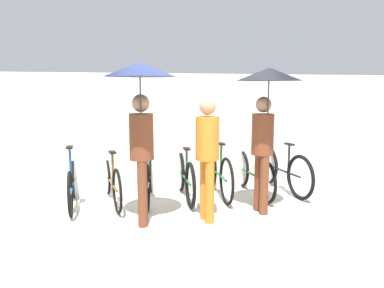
{
  "coord_description": "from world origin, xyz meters",
  "views": [
    {
      "loc": [
        -1.38,
        -4.29,
        1.85
      ],
      "look_at": [
        0.0,
        1.16,
        1.0
      ],
      "focal_mm": 35.0,
      "sensor_mm": 36.0,
      "label": 1
    }
  ],
  "objects_px": {
    "parked_bicycle_2": "(149,178)",
    "parked_bicycle_4": "(218,173)",
    "parked_bicycle_1": "(111,181)",
    "parked_bicycle_6": "(282,170)",
    "parked_bicycle_5": "(252,174)",
    "parked_bicycle_3": "(185,177)",
    "parked_bicycle_0": "(72,184)",
    "pedestrian_leading": "(141,104)",
    "pedestrian_trailing": "(266,104)",
    "pedestrian_center": "(207,150)"
  },
  "relations": [
    {
      "from": "pedestrian_center",
      "to": "pedestrian_trailing",
      "type": "bearing_deg",
      "value": 177.83
    },
    {
      "from": "parked_bicycle_4",
      "to": "parked_bicycle_6",
      "type": "height_order",
      "value": "parked_bicycle_4"
    },
    {
      "from": "parked_bicycle_2",
      "to": "parked_bicycle_4",
      "type": "height_order",
      "value": "parked_bicycle_4"
    },
    {
      "from": "parked_bicycle_1",
      "to": "parked_bicycle_2",
      "type": "relative_size",
      "value": 1.0
    },
    {
      "from": "pedestrian_center",
      "to": "pedestrian_trailing",
      "type": "relative_size",
      "value": 0.81
    },
    {
      "from": "pedestrian_center",
      "to": "parked_bicycle_6",
      "type": "bearing_deg",
      "value": -153.17
    },
    {
      "from": "parked_bicycle_1",
      "to": "parked_bicycle_5",
      "type": "distance_m",
      "value": 2.41
    },
    {
      "from": "parked_bicycle_0",
      "to": "parked_bicycle_1",
      "type": "xyz_separation_m",
      "value": [
        0.6,
        0.02,
        0.0
      ]
    },
    {
      "from": "parked_bicycle_2",
      "to": "parked_bicycle_3",
      "type": "xyz_separation_m",
      "value": [
        0.6,
        -0.02,
        -0.0
      ]
    },
    {
      "from": "parked_bicycle_3",
      "to": "pedestrian_trailing",
      "type": "xyz_separation_m",
      "value": [
        0.95,
        -1.04,
        1.24
      ]
    },
    {
      "from": "parked_bicycle_1",
      "to": "pedestrian_leading",
      "type": "relative_size",
      "value": 0.8
    },
    {
      "from": "parked_bicycle_5",
      "to": "pedestrian_center",
      "type": "bearing_deg",
      "value": 133.1
    },
    {
      "from": "parked_bicycle_6",
      "to": "pedestrian_leading",
      "type": "bearing_deg",
      "value": 108.84
    },
    {
      "from": "parked_bicycle_0",
      "to": "pedestrian_center",
      "type": "bearing_deg",
      "value": -121.62
    },
    {
      "from": "parked_bicycle_5",
      "to": "parked_bicycle_6",
      "type": "xyz_separation_m",
      "value": [
        0.6,
        0.06,
        0.02
      ]
    },
    {
      "from": "parked_bicycle_2",
      "to": "pedestrian_leading",
      "type": "relative_size",
      "value": 0.81
    },
    {
      "from": "parked_bicycle_5",
      "to": "pedestrian_center",
      "type": "distance_m",
      "value": 1.69
    },
    {
      "from": "parked_bicycle_1",
      "to": "parked_bicycle_6",
      "type": "height_order",
      "value": "parked_bicycle_1"
    },
    {
      "from": "parked_bicycle_1",
      "to": "parked_bicycle_4",
      "type": "height_order",
      "value": "parked_bicycle_4"
    },
    {
      "from": "parked_bicycle_2",
      "to": "parked_bicycle_5",
      "type": "bearing_deg",
      "value": -80.92
    },
    {
      "from": "parked_bicycle_2",
      "to": "parked_bicycle_6",
      "type": "distance_m",
      "value": 2.4
    },
    {
      "from": "parked_bicycle_1",
      "to": "parked_bicycle_4",
      "type": "bearing_deg",
      "value": -96.21
    },
    {
      "from": "parked_bicycle_2",
      "to": "pedestrian_trailing",
      "type": "height_order",
      "value": "pedestrian_trailing"
    },
    {
      "from": "parked_bicycle_2",
      "to": "pedestrian_center",
      "type": "bearing_deg",
      "value": -139.0
    },
    {
      "from": "parked_bicycle_2",
      "to": "parked_bicycle_4",
      "type": "xyz_separation_m",
      "value": [
        1.2,
        0.04,
        0.02
      ]
    },
    {
      "from": "parked_bicycle_3",
      "to": "pedestrian_trailing",
      "type": "height_order",
      "value": "pedestrian_trailing"
    },
    {
      "from": "parked_bicycle_0",
      "to": "parked_bicycle_2",
      "type": "xyz_separation_m",
      "value": [
        1.2,
        -0.01,
        0.02
      ]
    },
    {
      "from": "parked_bicycle_2",
      "to": "parked_bicycle_1",
      "type": "bearing_deg",
      "value": 98.13
    },
    {
      "from": "parked_bicycle_3",
      "to": "parked_bicycle_2",
      "type": "bearing_deg",
      "value": 91.84
    },
    {
      "from": "parked_bicycle_1",
      "to": "pedestrian_leading",
      "type": "distance_m",
      "value": 1.76
    },
    {
      "from": "parked_bicycle_1",
      "to": "parked_bicycle_6",
      "type": "xyz_separation_m",
      "value": [
        3.0,
        -0.01,
        0.03
      ]
    },
    {
      "from": "parked_bicycle_4",
      "to": "parked_bicycle_5",
      "type": "bearing_deg",
      "value": -94.97
    },
    {
      "from": "pedestrian_leading",
      "to": "parked_bicycle_0",
      "type": "bearing_deg",
      "value": -42.08
    },
    {
      "from": "parked_bicycle_1",
      "to": "pedestrian_center",
      "type": "bearing_deg",
      "value": -139.09
    },
    {
      "from": "parked_bicycle_0",
      "to": "pedestrian_center",
      "type": "distance_m",
      "value": 2.27
    },
    {
      "from": "parked_bicycle_0",
      "to": "parked_bicycle_4",
      "type": "relative_size",
      "value": 0.89
    },
    {
      "from": "parked_bicycle_5",
      "to": "parked_bicycle_1",
      "type": "bearing_deg",
      "value": 88.05
    },
    {
      "from": "parked_bicycle_2",
      "to": "parked_bicycle_3",
      "type": "relative_size",
      "value": 1.02
    },
    {
      "from": "parked_bicycle_1",
      "to": "parked_bicycle_4",
      "type": "relative_size",
      "value": 0.95
    },
    {
      "from": "parked_bicycle_6",
      "to": "pedestrian_trailing",
      "type": "distance_m",
      "value": 1.84
    },
    {
      "from": "parked_bicycle_5",
      "to": "pedestrian_leading",
      "type": "relative_size",
      "value": 0.82
    },
    {
      "from": "parked_bicycle_6",
      "to": "pedestrian_trailing",
      "type": "relative_size",
      "value": 0.87
    },
    {
      "from": "parked_bicycle_2",
      "to": "parked_bicycle_5",
      "type": "distance_m",
      "value": 1.8
    },
    {
      "from": "pedestrian_leading",
      "to": "pedestrian_center",
      "type": "xyz_separation_m",
      "value": [
        0.89,
        -0.0,
        -0.64
      ]
    },
    {
      "from": "parked_bicycle_0",
      "to": "parked_bicycle_4",
      "type": "distance_m",
      "value": 2.4
    },
    {
      "from": "parked_bicycle_0",
      "to": "parked_bicycle_6",
      "type": "relative_size",
      "value": 0.88
    },
    {
      "from": "parked_bicycle_4",
      "to": "pedestrian_center",
      "type": "relative_size",
      "value": 1.07
    },
    {
      "from": "parked_bicycle_5",
      "to": "pedestrian_trailing",
      "type": "height_order",
      "value": "pedestrian_trailing"
    },
    {
      "from": "parked_bicycle_4",
      "to": "pedestrian_leading",
      "type": "distance_m",
      "value": 2.23
    },
    {
      "from": "pedestrian_center",
      "to": "pedestrian_trailing",
      "type": "xyz_separation_m",
      "value": [
        0.89,
        0.06,
        0.61
      ]
    }
  ]
}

